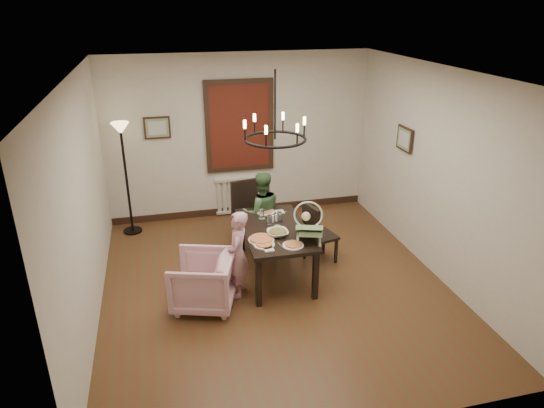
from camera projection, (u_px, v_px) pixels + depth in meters
name	position (u px, v px, depth m)	size (l,w,h in m)	color
room_shell	(268.00, 178.00, 6.34)	(4.51, 5.00, 2.81)	#4F361B
dining_table	(275.00, 234.00, 6.57)	(0.88, 1.53, 0.71)	black
chair_far	(249.00, 214.00, 7.48)	(0.44, 0.44, 1.01)	black
chair_right	(321.00, 232.00, 6.99)	(0.40, 0.40, 0.92)	black
armchair	(203.00, 281.00, 6.00)	(0.74, 0.76, 0.69)	#DDA9BC
elderly_woman	(238.00, 261.00, 6.18)	(0.35, 0.23, 0.96)	#C78C98
seated_man	(261.00, 219.00, 7.24)	(0.51, 0.40, 1.05)	#41653C
baby_bouncer	(309.00, 227.00, 6.17)	(0.39, 0.54, 0.35)	#A5D391
salad_bowl	(278.00, 233.00, 6.32)	(0.33, 0.33, 0.08)	white
pizza_platter	(261.00, 239.00, 6.19)	(0.34, 0.34, 0.04)	tan
drinking_glass	(269.00, 220.00, 6.62)	(0.07, 0.07, 0.13)	silver
window_blinds	(240.00, 126.00, 8.13)	(1.00, 0.03, 1.40)	#541D10
radiator	(241.00, 195.00, 8.63)	(0.92, 0.12, 0.62)	silver
picture_back	(157.00, 128.00, 7.82)	(0.42, 0.03, 0.36)	black
picture_right	(405.00, 139.00, 7.20)	(0.42, 0.03, 0.36)	black
floor_lamp	(127.00, 181.00, 7.71)	(0.30, 0.30, 1.80)	black
chandelier	(275.00, 139.00, 6.05)	(0.80, 0.80, 0.04)	black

